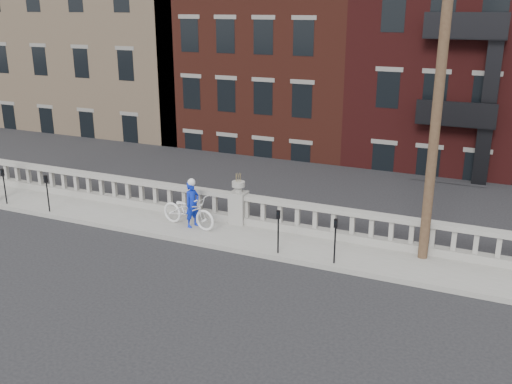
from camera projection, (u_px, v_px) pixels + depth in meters
ground at (179, 273)px, 16.18m from camera, size 120.00×120.00×0.00m
sidewalk at (226, 234)px, 18.76m from camera, size 32.00×2.20×0.15m
balustrade at (239, 209)px, 19.41m from camera, size 28.00×0.34×1.03m
planter_pedestal at (239, 204)px, 19.35m from camera, size 0.55×0.55×1.76m
lower_level at (381, 84)px, 35.14m from camera, size 80.00×44.00×20.80m
utility_pole at (440, 84)px, 15.27m from camera, size 1.60×0.28×10.00m
parking_meter_a at (4, 182)px, 21.16m from camera, size 0.10×0.09×1.36m
parking_meter_b at (47, 189)px, 20.35m from camera, size 0.10×0.09×1.36m
parking_meter_c at (278, 227)px, 16.89m from camera, size 0.10×0.09×1.36m
parking_meter_d at (335, 236)px, 16.22m from camera, size 0.10×0.09×1.36m
bicycle at (188, 211)px, 19.07m from camera, size 2.21×1.04×1.11m
cyclist at (192, 204)px, 18.99m from camera, size 0.53×0.66×1.57m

